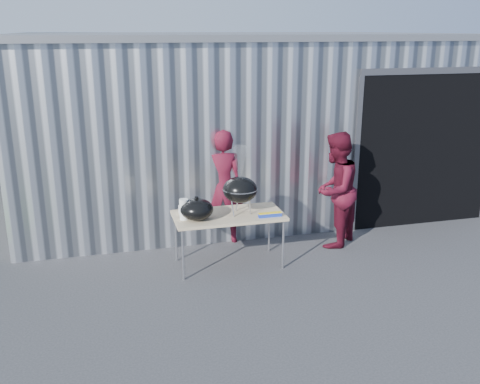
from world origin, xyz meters
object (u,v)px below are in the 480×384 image
object	(u,v)px
person_cook	(222,186)
folding_table	(229,217)
kettle_grill	(240,185)
person_bystander	(335,190)

from	to	relation	value
person_cook	folding_table	bearing A→B (deg)	95.74
kettle_grill	person_cook	xyz separation A→B (m)	(-0.04, 0.91, -0.28)
person_bystander	kettle_grill	bearing A→B (deg)	-30.85
person_cook	person_bystander	bearing A→B (deg)	173.86
folding_table	person_cook	size ratio (longest dim) A/B	0.85
folding_table	person_bystander	world-z (taller)	person_bystander
kettle_grill	person_cook	size ratio (longest dim) A/B	0.53
folding_table	person_bystander	bearing A→B (deg)	10.57
kettle_grill	person_bystander	distance (m)	1.63
kettle_grill	person_bystander	size ratio (longest dim) A/B	0.54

